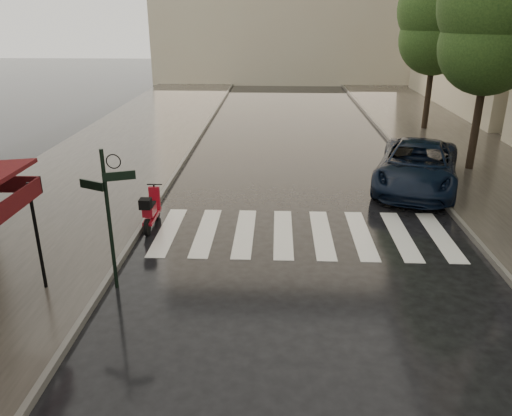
{
  "coord_description": "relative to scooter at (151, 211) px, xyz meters",
  "views": [
    {
      "loc": [
        2.24,
        -6.36,
        5.6
      ],
      "look_at": [
        1.78,
        4.29,
        1.4
      ],
      "focal_mm": 35.0,
      "sensor_mm": 36.0,
      "label": 1
    }
  ],
  "objects": [
    {
      "name": "ground",
      "position": [
        1.2,
        -6.26,
        -0.5
      ],
      "size": [
        120.0,
        120.0,
        0.0
      ],
      "primitive_type": "plane",
      "color": "black",
      "rests_on": "ground"
    },
    {
      "name": "sidewalk_near",
      "position": [
        -3.3,
        5.74,
        -0.44
      ],
      "size": [
        6.0,
        60.0,
        0.12
      ],
      "primitive_type": "cube",
      "color": "#38332D",
      "rests_on": "ground"
    },
    {
      "name": "sidewalk_far",
      "position": [
        11.45,
        5.74,
        -0.44
      ],
      "size": [
        5.5,
        60.0,
        0.12
      ],
      "primitive_type": "cube",
      "color": "#38332D",
      "rests_on": "ground"
    },
    {
      "name": "curb_near",
      "position": [
        -0.25,
        5.74,
        -0.42
      ],
      "size": [
        0.12,
        60.0,
        0.16
      ],
      "primitive_type": "cube",
      "color": "#595651",
      "rests_on": "ground"
    },
    {
      "name": "curb_far",
      "position": [
        8.65,
        5.74,
        -0.42
      ],
      "size": [
        0.12,
        60.0,
        0.16
      ],
      "primitive_type": "cube",
      "color": "#595651",
      "rests_on": "ground"
    },
    {
      "name": "crosswalk",
      "position": [
        4.17,
        -0.26,
        -0.49
      ],
      "size": [
        7.85,
        3.2,
        0.01
      ],
      "color": "silver",
      "rests_on": "ground"
    },
    {
      "name": "signpost",
      "position": [
        0.01,
        -3.26,
        1.33
      ],
      "size": [
        1.17,
        0.29,
        3.1
      ],
      "color": "black",
      "rests_on": "ground"
    },
    {
      "name": "tree_mid",
      "position": [
        10.7,
        5.74,
        5.1
      ],
      "size": [
        3.8,
        3.8,
        8.34
      ],
      "color": "black",
      "rests_on": "sidewalk_far"
    },
    {
      "name": "tree_far",
      "position": [
        10.9,
        12.74,
        4.96
      ],
      "size": [
        3.8,
        3.8,
        8.16
      ],
      "color": "black",
      "rests_on": "sidewalk_far"
    },
    {
      "name": "scooter",
      "position": [
        0.0,
        0.0,
        0.0
      ],
      "size": [
        0.43,
        1.63,
        1.07
      ],
      "rotation": [
        0.0,
        0.0,
        0.01
      ],
      "color": "black",
      "rests_on": "ground"
    },
    {
      "name": "parked_car",
      "position": [
        8.2,
        3.78,
        0.27
      ],
      "size": [
        4.09,
        6.01,
        1.53
      ],
      "primitive_type": "imported",
      "rotation": [
        0.0,
        0.0,
        -0.31
      ],
      "color": "black",
      "rests_on": "ground"
    }
  ]
}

